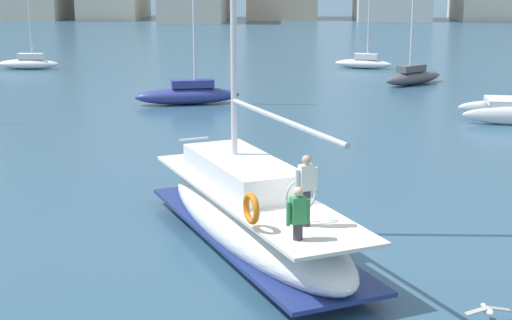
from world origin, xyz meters
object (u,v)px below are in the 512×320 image
at_px(moored_catamaran, 413,75).
at_px(main_sailboat, 251,213).
at_px(moored_sloop_near, 29,62).
at_px(seagull, 488,310).
at_px(moored_ketch_distant, 364,62).
at_px(moored_cutter_right, 188,93).

bearing_deg(moored_catamaran, main_sailboat, -106.42).
bearing_deg(moored_sloop_near, seagull, -60.47).
xyz_separation_m(main_sailboat, moored_ketch_distant, (6.23, 36.71, -0.44)).
bearing_deg(moored_sloop_near, moored_cutter_right, -47.05).
relative_size(moored_sloop_near, moored_cutter_right, 0.87).
bearing_deg(main_sailboat, moored_ketch_distant, 80.37).
distance_m(moored_sloop_near, moored_catamaran, 26.76).
distance_m(moored_sloop_near, moored_cutter_right, 19.27).
xyz_separation_m(main_sailboat, moored_catamaran, (8.53, 28.96, -0.35)).
distance_m(main_sailboat, moored_catamaran, 30.19).
height_order(moored_cutter_right, seagull, moored_cutter_right).
bearing_deg(moored_sloop_near, main_sailboat, -63.73).
bearing_deg(moored_ketch_distant, moored_sloop_near, -176.74).
distance_m(moored_catamaran, moored_ketch_distant, 8.09).
relative_size(moored_sloop_near, seagull, 7.98).
xyz_separation_m(moored_catamaran, moored_ketch_distant, (-2.30, 7.75, -0.09)).
bearing_deg(main_sailboat, moored_cutter_right, 101.49).
height_order(moored_catamaran, moored_cutter_right, moored_cutter_right).
height_order(moored_ketch_distant, seagull, moored_ketch_distant).
distance_m(main_sailboat, moored_sloop_near, 39.44).
bearing_deg(moored_ketch_distant, main_sailboat, -99.63).
height_order(moored_sloop_near, moored_cutter_right, moored_cutter_right).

